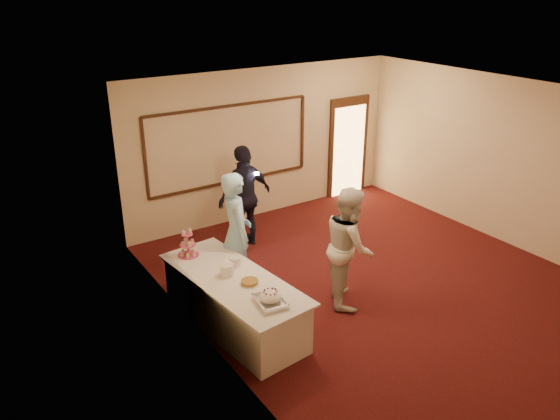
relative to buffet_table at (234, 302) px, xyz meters
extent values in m
plane|color=black|center=(2.52, -0.27, -0.39)|extent=(7.00, 7.00, 0.00)
cube|color=beige|center=(2.52, 3.23, 1.11)|extent=(6.00, 0.04, 3.00)
cube|color=beige|center=(-0.48, -0.27, 1.11)|extent=(0.04, 7.00, 3.00)
cube|color=beige|center=(5.52, -0.27, 1.11)|extent=(0.04, 7.00, 3.00)
cube|color=white|center=(2.52, -0.27, 2.61)|extent=(6.00, 7.00, 0.04)
cube|color=#33180F|center=(1.72, 3.20, 0.46)|extent=(3.40, 0.04, 0.05)
cube|color=#33180F|center=(1.72, 3.20, 1.96)|extent=(3.40, 0.04, 0.05)
cube|color=#33180F|center=(0.02, 3.20, 1.21)|extent=(0.05, 0.04, 1.50)
cube|color=#33180F|center=(3.42, 3.20, 1.21)|extent=(0.05, 0.04, 1.50)
cube|color=#33180F|center=(4.67, 3.19, 0.71)|extent=(1.05, 0.06, 2.20)
cube|color=#FFBF66|center=(4.67, 3.16, 0.61)|extent=(0.85, 0.02, 2.00)
cube|color=white|center=(0.00, 0.00, -0.02)|extent=(1.10, 2.43, 0.74)
cube|color=white|center=(0.00, 0.00, 0.37)|extent=(1.22, 2.57, 0.03)
cube|color=#B3B5BA|center=(0.08, -0.82, 0.40)|extent=(0.39, 0.47, 0.04)
ellipsoid|color=white|center=(0.08, -0.82, 0.48)|extent=(0.28, 0.28, 0.13)
cube|color=silver|center=(0.18, -0.69, 0.42)|extent=(0.11, 0.30, 0.01)
cylinder|color=#C64A77|center=(-0.23, 0.94, 0.59)|extent=(0.02, 0.02, 0.42)
cylinder|color=#C64A77|center=(-0.23, 0.94, 0.39)|extent=(0.31, 0.31, 0.01)
cylinder|color=#C64A77|center=(-0.23, 0.94, 0.56)|extent=(0.24, 0.24, 0.01)
cylinder|color=#C64A77|center=(-0.23, 0.94, 0.72)|extent=(0.17, 0.17, 0.01)
cylinder|color=white|center=(-0.03, 0.11, 0.46)|extent=(0.19, 0.19, 0.16)
cylinder|color=white|center=(-0.03, 0.11, 0.54)|extent=(0.20, 0.20, 0.01)
cylinder|color=white|center=(0.18, 0.27, 0.45)|extent=(0.17, 0.17, 0.14)
cylinder|color=white|center=(0.18, 0.27, 0.53)|extent=(0.18, 0.18, 0.01)
cylinder|color=white|center=(0.11, -0.27, 0.39)|extent=(0.27, 0.27, 0.01)
cylinder|color=brown|center=(0.11, -0.27, 0.42)|extent=(0.23, 0.23, 0.04)
imported|color=#90C2E7|center=(0.53, 0.85, 0.59)|extent=(0.62, 0.80, 1.95)
imported|color=beige|center=(1.76, -0.34, 0.52)|extent=(1.05, 1.11, 1.82)
imported|color=black|center=(1.41, 2.13, 0.56)|extent=(1.17, 0.61, 1.90)
cube|color=white|center=(1.53, 1.91, 1.04)|extent=(0.08, 0.05, 0.05)
camera|label=1|loc=(-3.02, -5.79, 4.15)|focal=35.00mm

